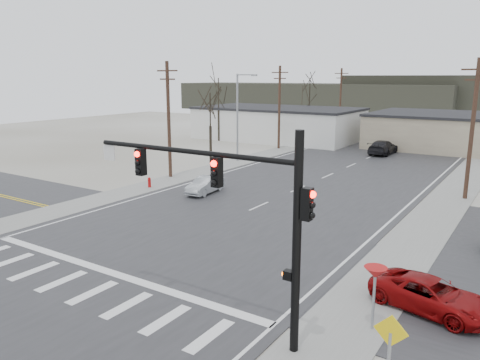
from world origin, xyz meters
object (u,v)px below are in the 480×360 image
object	(u,v)px
car_far_a	(383,147)
car_far_b	(402,124)
traffic_signal_mast	(244,204)
fire_hydrant	(149,182)
sedan_crossing	(205,185)
car_parked_red	(431,295)

from	to	relation	value
car_far_a	car_far_b	distance (m)	29.65
car_far_b	traffic_signal_mast	bearing A→B (deg)	-85.16
fire_hydrant	sedan_crossing	world-z (taller)	sedan_crossing
fire_hydrant	car_parked_red	distance (m)	24.81
traffic_signal_mast	sedan_crossing	xyz separation A→B (m)	(-13.21, 15.15, -4.00)
fire_hydrant	car_parked_red	size ratio (longest dim) A/B	0.19
car_parked_red	traffic_signal_mast	bearing A→B (deg)	149.41
sedan_crossing	car_far_b	bearing A→B (deg)	84.56
fire_hydrant	sedan_crossing	size ratio (longest dim) A/B	0.23
sedan_crossing	car_parked_red	xyz separation A→B (m)	(18.23, -9.95, -0.02)
sedan_crossing	car_far_a	distance (m)	26.33
car_far_b	sedan_crossing	bearing A→B (deg)	-95.98
car_far_b	car_parked_red	size ratio (longest dim) A/B	0.87
car_far_a	car_far_b	bearing A→B (deg)	-78.96
car_parked_red	car_far_a	bearing A→B (deg)	32.54
fire_hydrant	car_parked_red	world-z (taller)	car_parked_red
sedan_crossing	car_far_a	world-z (taller)	car_far_a
sedan_crossing	car_far_a	bearing A→B (deg)	72.21
traffic_signal_mast	car_parked_red	xyz separation A→B (m)	(5.03, 5.20, -4.02)
sedan_crossing	car_parked_red	distance (m)	20.77
traffic_signal_mast	fire_hydrant	distance (m)	23.39
car_far_b	car_parked_red	xyz separation A→B (m)	(17.69, -64.78, -0.05)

